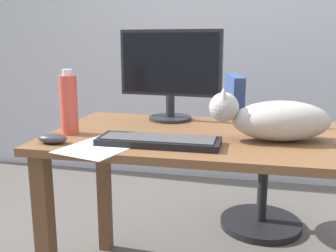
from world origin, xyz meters
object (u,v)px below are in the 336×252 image
object	(u,v)px
office_chair	(255,164)
water_bottle	(69,104)
keyboard	(159,141)
monitor	(170,71)
cat	(275,119)
computer_mouse	(53,138)

from	to	relation	value
office_chair	water_bottle	world-z (taller)	water_bottle
keyboard	water_bottle	bearing A→B (deg)	167.46
office_chair	monitor	xyz separation A→B (m)	(-0.41, -0.48, 0.57)
monitor	cat	world-z (taller)	monitor
cat	keyboard	bearing A→B (deg)	-159.86
office_chair	water_bottle	bearing A→B (deg)	-131.35
office_chair	monitor	distance (m)	0.85
cat	computer_mouse	xyz separation A→B (m)	(-0.79, -0.21, -0.06)
office_chair	keyboard	world-z (taller)	office_chair
water_bottle	keyboard	bearing A→B (deg)	-12.54
keyboard	cat	world-z (taller)	cat
water_bottle	cat	bearing A→B (deg)	4.55
monitor	keyboard	world-z (taller)	monitor
office_chair	monitor	world-z (taller)	monitor
monitor	water_bottle	distance (m)	0.50
monitor	computer_mouse	size ratio (longest dim) A/B	4.37
cat	computer_mouse	size ratio (longest dim) A/B	5.52
monitor	office_chair	bearing A→B (deg)	49.71
office_chair	computer_mouse	world-z (taller)	office_chair
keyboard	computer_mouse	size ratio (longest dim) A/B	4.00
office_chair	cat	world-z (taller)	cat
keyboard	water_bottle	size ratio (longest dim) A/B	1.71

